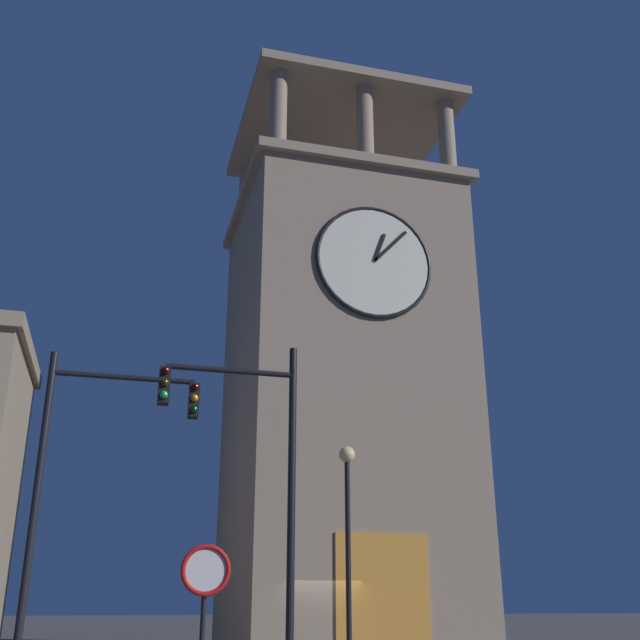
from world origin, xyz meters
The scene contains 5 objects.
clocktower centered at (-1.98, -3.86, 9.68)m, with size 9.16×9.34×24.67m.
traffic_signal_near centered at (4.08, 9.99, 4.42)m, with size 2.85×0.41×6.95m.
traffic_signal_far centered at (7.34, 8.71, 4.45)m, with size 3.19×0.41×6.85m.
street_lamp centered at (0.72, 5.46, 3.99)m, with size 0.44×0.44×5.82m.
no_horn_sign centered at (5.28, 12.69, 2.11)m, with size 0.78×0.14×2.71m.
Camera 1 is at (6.80, 24.99, 1.86)m, focal length 42.43 mm.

